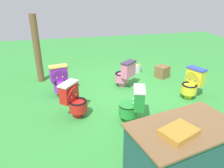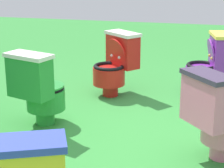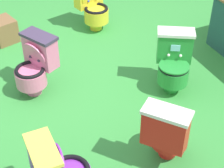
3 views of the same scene
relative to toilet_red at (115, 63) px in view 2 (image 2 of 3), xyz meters
The scene contains 5 objects.
ground 1.53m from the toilet_red, 151.94° to the right, with size 14.00×14.00×0.00m, color green.
toilet_red is the anchor object (origin of this frame).
toilet_pink 1.81m from the toilet_red, 140.79° to the right, with size 0.62×0.64×0.73m.
toilet_purple 1.09m from the toilet_red, 76.68° to the right, with size 0.49×0.56×0.73m.
toilet_green 1.19m from the toilet_red, 156.89° to the left, with size 0.59×0.53×0.73m.
Camera 2 is at (-3.16, -0.39, 1.54)m, focal length 65.91 mm.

